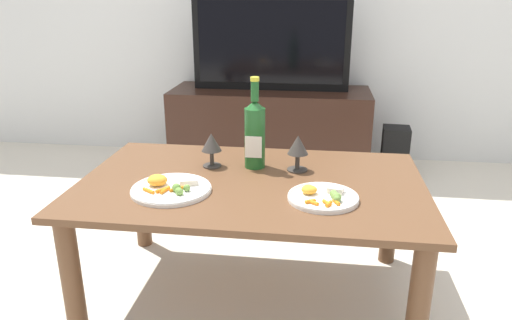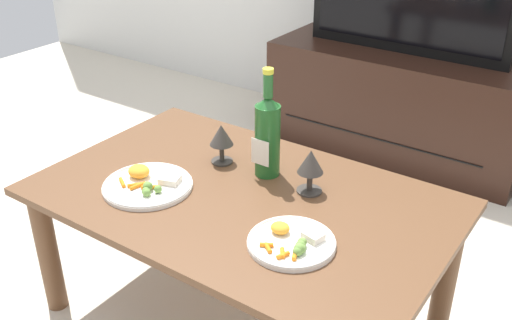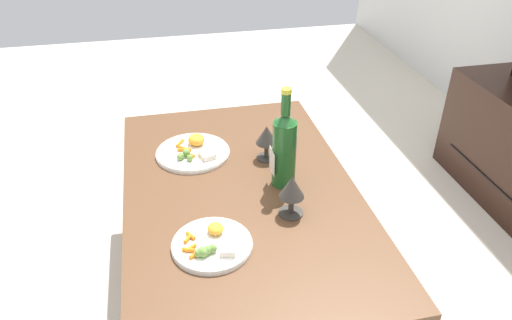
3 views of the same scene
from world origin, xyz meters
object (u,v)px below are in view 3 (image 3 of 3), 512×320
object	(u,v)px
dining_table	(241,207)
wine_bottle	(284,147)
dinner_plate_right	(212,244)
goblet_left	(267,137)
goblet_right	(292,189)
dinner_plate_left	(193,151)

from	to	relation	value
dining_table	wine_bottle	distance (m)	0.27
dining_table	dinner_plate_right	bearing A→B (deg)	-27.24
goblet_left	goblet_right	size ratio (longest dim) A/B	0.96
goblet_right	dinner_plate_right	bearing A→B (deg)	-69.11
dining_table	dinner_plate_right	xyz separation A→B (m)	(0.27, -0.14, 0.09)
wine_bottle	goblet_right	xyz separation A→B (m)	(0.17, -0.02, -0.05)
dining_table	goblet_right	xyz separation A→B (m)	(0.16, 0.13, 0.17)
goblet_left	wine_bottle	bearing A→B (deg)	6.67
wine_bottle	goblet_left	size ratio (longest dim) A/B	2.62
goblet_right	dinner_plate_right	size ratio (longest dim) A/B	0.60
goblet_right	goblet_left	bearing A→B (deg)	-180.00
dining_table	wine_bottle	bearing A→B (deg)	92.83
goblet_right	dinner_plate_left	size ratio (longest dim) A/B	0.51
wine_bottle	dinner_plate_left	world-z (taller)	wine_bottle
wine_bottle	goblet_left	xyz separation A→B (m)	(-0.17, -0.02, -0.05)
dining_table	goblet_left	bearing A→B (deg)	143.33
goblet_right	dining_table	bearing A→B (deg)	-140.88
wine_bottle	dinner_plate_left	distance (m)	0.41
goblet_right	wine_bottle	bearing A→B (deg)	173.33
dining_table	wine_bottle	xyz separation A→B (m)	(-0.01, 0.15, 0.22)
goblet_right	dinner_plate_left	distance (m)	0.51
goblet_left	dinner_plate_right	bearing A→B (deg)	-31.25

